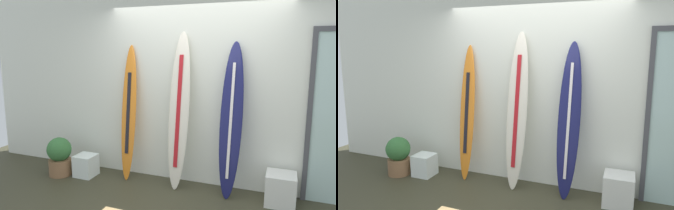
% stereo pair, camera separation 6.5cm
% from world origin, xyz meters
% --- Properties ---
extents(wall_back, '(7.20, 0.20, 2.80)m').
position_xyz_m(wall_back, '(0.00, 1.30, 1.40)').
color(wall_back, white).
rests_on(wall_back, ground).
extents(surfboard_sunset, '(0.24, 0.35, 1.97)m').
position_xyz_m(surfboard_sunset, '(-0.94, 1.02, 0.96)').
color(surfboard_sunset, orange).
rests_on(surfboard_sunset, ground).
extents(surfboard_ivory, '(0.30, 0.39, 2.15)m').
position_xyz_m(surfboard_ivory, '(-0.16, 0.99, 1.06)').
color(surfboard_ivory, silver).
rests_on(surfboard_ivory, ground).
extents(surfboard_navy, '(0.30, 0.40, 2.01)m').
position_xyz_m(surfboard_navy, '(0.56, 0.97, 1.00)').
color(surfboard_navy, '#1A1D52').
rests_on(surfboard_navy, ground).
extents(display_block_left, '(0.36, 0.36, 0.39)m').
position_xyz_m(display_block_left, '(1.20, 0.94, 0.20)').
color(display_block_left, silver).
rests_on(display_block_left, ground).
extents(display_block_center, '(0.29, 0.29, 0.33)m').
position_xyz_m(display_block_center, '(-1.59, 0.81, 0.16)').
color(display_block_center, white).
rests_on(display_block_center, ground).
extents(potted_plant, '(0.37, 0.37, 0.59)m').
position_xyz_m(potted_plant, '(-1.98, 0.70, 0.30)').
color(potted_plant, '#896040').
rests_on(potted_plant, ground).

